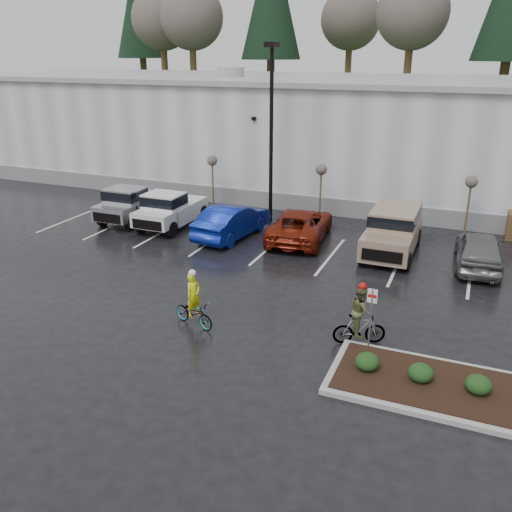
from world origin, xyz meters
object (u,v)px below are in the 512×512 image
at_px(pickup_silver, 135,202).
at_px(pickup_white, 174,207).
at_px(sapling_mid, 321,173).
at_px(sapling_east, 471,185).
at_px(car_grey, 479,250).
at_px(cyclist_olive, 360,321).
at_px(sapling_west, 212,164).
at_px(lamppost, 271,116).
at_px(car_red, 300,225).
at_px(car_blue, 232,221).
at_px(fire_lane_sign, 371,312).
at_px(suv_tan, 392,232).
at_px(cyclist_hivis, 194,308).

distance_m(pickup_silver, pickup_white, 2.58).
relative_size(sapling_mid, sapling_east, 1.00).
bearing_deg(sapling_east, car_grey, -79.37).
height_order(pickup_silver, cyclist_olive, cyclist_olive).
distance_m(sapling_west, sapling_east, 14.00).
distance_m(lamppost, pickup_silver, 8.86).
height_order(pickup_silver, car_red, pickup_silver).
distance_m(sapling_west, pickup_silver, 4.92).
xyz_separation_m(sapling_mid, car_blue, (-3.34, -4.15, -1.90)).
relative_size(fire_lane_sign, car_grey, 0.47).
relative_size(sapling_west, cyclist_olive, 1.51).
height_order(sapling_east, cyclist_olive, sapling_east).
bearing_deg(car_grey, sapling_mid, -28.28).
distance_m(lamppost, fire_lane_sign, 14.78).
height_order(sapling_west, pickup_silver, sapling_west).
distance_m(car_red, suv_tan, 4.53).
distance_m(sapling_east, car_grey, 4.35).
relative_size(sapling_west, suv_tan, 0.63).
xyz_separation_m(fire_lane_sign, pickup_white, (-12.36, 9.23, -0.43)).
bearing_deg(fire_lane_sign, cyclist_hivis, -175.66).
xyz_separation_m(lamppost, car_red, (2.45, -2.26, -4.92)).
distance_m(lamppost, suv_tan, 8.76).
xyz_separation_m(sapling_west, sapling_east, (14.00, 0.00, 0.00)).
relative_size(sapling_east, cyclist_olive, 1.51).
bearing_deg(pickup_white, cyclist_hivis, -56.15).
height_order(fire_lane_sign, cyclist_olive, fire_lane_sign).
relative_size(pickup_silver, pickup_white, 1.00).
bearing_deg(fire_lane_sign, suv_tan, 95.16).
height_order(cyclist_hivis, cyclist_olive, cyclist_olive).
relative_size(car_grey, cyclist_hivis, 2.29).
distance_m(car_red, cyclist_hivis, 10.00).
xyz_separation_m(lamppost, suv_tan, (6.97, -2.57, -4.66)).
bearing_deg(pickup_white, sapling_east, 13.80).
distance_m(car_blue, suv_tan, 7.83).
relative_size(fire_lane_sign, pickup_white, 0.42).
height_order(suv_tan, car_grey, suv_tan).
xyz_separation_m(car_blue, car_red, (3.29, 0.89, -0.06)).
height_order(lamppost, car_red, lamppost).
height_order(suv_tan, cyclist_olive, cyclist_olive).
height_order(lamppost, cyclist_hivis, lamppost).
distance_m(pickup_white, car_blue, 3.76).
height_order(sapling_mid, pickup_white, sapling_mid).
xyz_separation_m(sapling_west, car_grey, (14.72, -3.83, -1.93)).
bearing_deg(cyclist_olive, car_blue, 20.85).
bearing_deg(cyclist_hivis, pickup_silver, 59.67).
distance_m(car_red, car_grey, 8.29).
relative_size(lamppost, pickup_white, 1.77).
bearing_deg(lamppost, cyclist_hivis, -81.06).
xyz_separation_m(car_red, car_grey, (8.27, -0.57, 0.04)).
xyz_separation_m(lamppost, car_grey, (10.72, -2.83, -4.88)).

